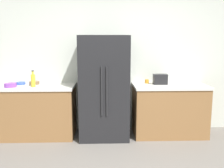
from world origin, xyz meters
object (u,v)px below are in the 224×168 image
(toaster, at_px, (160,79))
(bottle_a, at_px, (33,80))
(bowl_a, at_px, (21,83))
(refrigerator, at_px, (104,87))
(cup_b, at_px, (147,81))
(bowl_b, at_px, (34,83))
(bowl_c, at_px, (10,85))
(cup_a, at_px, (7,82))

(toaster, xyz_separation_m, bottle_a, (-2.16, -0.19, 0.02))
(bottle_a, distance_m, bowl_a, 0.38)
(bowl_a, bearing_deg, refrigerator, -6.84)
(toaster, xyz_separation_m, cup_b, (-0.21, 0.11, -0.05))
(cup_b, distance_m, bowl_a, 2.22)
(bowl_b, distance_m, bowl_c, 0.42)
(toaster, height_order, bowl_a, toaster)
(refrigerator, distance_m, bowl_b, 1.24)
(refrigerator, bearing_deg, bottle_a, -177.02)
(cup_b, relative_size, bowl_c, 0.35)
(bowl_c, bearing_deg, bowl_b, 40.26)
(cup_b, distance_m, bowl_c, 2.34)
(cup_a, distance_m, cup_b, 2.45)
(cup_a, distance_m, bowl_a, 0.22)
(cup_b, bearing_deg, toaster, -27.36)
(cup_b, xyz_separation_m, bowl_a, (-2.22, -0.06, -0.01))
(bottle_a, height_order, cup_a, bottle_a)
(refrigerator, xyz_separation_m, bowl_b, (-1.23, 0.20, 0.05))
(cup_b, bearing_deg, bowl_b, -178.81)
(refrigerator, xyz_separation_m, cup_a, (-1.67, 0.15, 0.08))
(bottle_a, distance_m, cup_b, 1.97)
(refrigerator, distance_m, bowl_a, 1.46)
(cup_a, relative_size, bowl_a, 0.67)
(bowl_b, bearing_deg, cup_b, 1.19)
(bowl_b, bearing_deg, bowl_a, -174.37)
(cup_a, xyz_separation_m, bowl_b, (0.45, 0.05, -0.03))
(toaster, relative_size, bowl_a, 1.52)
(bottle_a, bearing_deg, cup_a, 157.44)
(refrigerator, xyz_separation_m, cup_b, (0.77, 0.24, 0.06))
(cup_a, height_order, bowl_a, cup_a)
(bottle_a, bearing_deg, refrigerator, 2.98)
(cup_a, xyz_separation_m, cup_b, (2.44, 0.09, -0.02))
(cup_b, xyz_separation_m, bowl_b, (-2.00, -0.04, -0.01))
(bowl_c, bearing_deg, refrigerator, 2.72)
(bowl_c, bearing_deg, cup_b, 7.66)
(cup_b, height_order, bowl_c, cup_b)
(cup_a, relative_size, bowl_b, 0.60)
(refrigerator, distance_m, cup_b, 0.81)
(refrigerator, bearing_deg, cup_a, 174.97)
(toaster, bearing_deg, cup_a, 179.56)
(bottle_a, distance_m, cup_a, 0.55)
(cup_b, xyz_separation_m, bowl_c, (-2.31, -0.31, -0.00))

